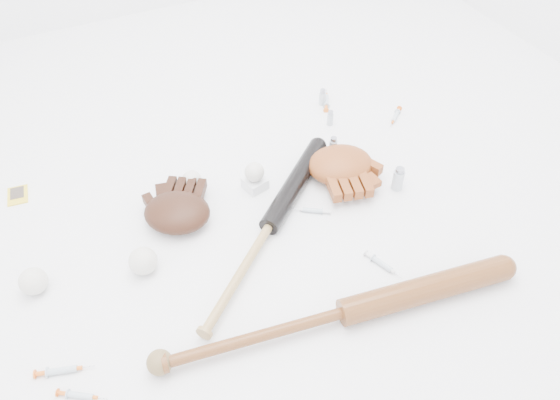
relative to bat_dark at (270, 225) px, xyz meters
name	(u,v)px	position (x,y,z in m)	size (l,w,h in m)	color
bat_dark	(270,225)	(0.00, 0.00, 0.00)	(0.86, 0.06, 0.06)	black
bat_wood	(345,312)	(0.05, -0.37, 0.01)	(1.01, 0.07, 0.07)	brown
glove_dark	(177,212)	(-0.24, 0.16, 0.01)	(0.24, 0.24, 0.09)	black
glove_tan	(340,164)	(0.32, 0.13, 0.02)	(0.26, 0.26, 0.09)	brown
trading_card	(18,195)	(-0.67, 0.50, -0.03)	(0.06, 0.09, 0.00)	yellow
pedestal	(255,183)	(0.04, 0.20, -0.01)	(0.07, 0.07, 0.04)	white
baseball_on_pedestal	(254,172)	(0.04, 0.20, 0.04)	(0.06, 0.06, 0.06)	silver
baseball_left	(33,281)	(-0.67, 0.09, 0.01)	(0.08, 0.08, 0.08)	silver
baseball_upper	(192,180)	(-0.14, 0.29, 0.00)	(0.07, 0.07, 0.07)	silver
baseball_mid	(143,261)	(-0.38, 0.03, 0.01)	(0.08, 0.08, 0.08)	silver
baseball_aged	(160,362)	(-0.43, -0.29, 0.00)	(0.06, 0.06, 0.06)	brown
syringe_0	(62,370)	(-0.65, -0.19, -0.02)	(0.16, 0.03, 0.02)	#ADBCC6
syringe_1	(312,210)	(0.16, 0.02, -0.02)	(0.14, 0.02, 0.02)	#ADBCC6
syringe_2	(326,101)	(0.49, 0.51, -0.02)	(0.15, 0.03, 0.02)	#ADBCC6
syringe_3	(382,264)	(0.24, -0.26, -0.02)	(0.14, 0.02, 0.02)	#ADBCC6
syringe_4	(395,117)	(0.67, 0.31, -0.02)	(0.14, 0.02, 0.02)	#ADBCC6
syringe_5	(80,396)	(-0.63, -0.27, -0.02)	(0.14, 0.02, 0.02)	#ADBCC6
vial_0	(330,118)	(0.43, 0.38, 0.00)	(0.02, 0.02, 0.06)	#AFB8C0
vial_1	(322,97)	(0.47, 0.51, 0.00)	(0.03, 0.03, 0.07)	#AFB8C0
vial_2	(333,146)	(0.36, 0.24, 0.00)	(0.03, 0.03, 0.07)	#AFB8C0
vial_3	(398,179)	(0.46, -0.01, 0.01)	(0.04, 0.04, 0.09)	#AFB8C0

